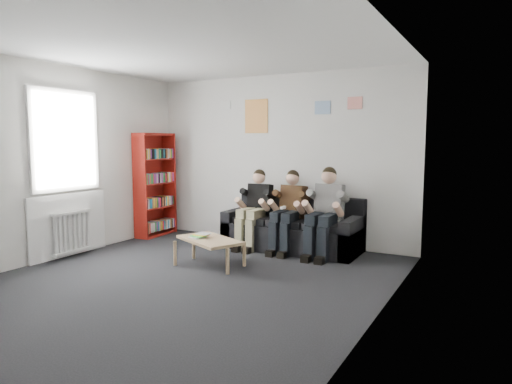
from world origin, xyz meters
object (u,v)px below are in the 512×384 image
sofa (293,231)px  person_right (325,213)px  bookshelf (155,185)px  person_middle (288,211)px  person_left (254,209)px  coffee_table (209,242)px

sofa → person_right: 0.70m
bookshelf → person_middle: (2.53, 0.00, -0.28)m
person_left → person_right: (1.14, -0.00, 0.03)m
bookshelf → coffee_table: bearing=-36.0°
coffee_table → person_left: person_left is taller
sofa → person_middle: (-0.00, -0.19, 0.32)m
person_left → person_middle: size_ratio=0.99×
person_middle → sofa: bearing=93.1°
sofa → person_right: person_right is taller
sofa → person_left: bearing=-161.7°
sofa → person_middle: size_ratio=1.69×
bookshelf → coffee_table: size_ratio=1.95×
person_left → person_right: size_ratio=0.95×
coffee_table → person_right: size_ratio=0.72×
bookshelf → person_middle: 2.55m
person_right → bookshelf: bearing=178.1°
coffee_table → person_right: 1.70m
person_left → person_middle: bearing=-5.3°
person_left → person_right: 1.14m
sofa → person_right: (0.57, -0.19, 0.35)m
coffee_table → person_middle: bearing=64.7°
bookshelf → person_middle: bearing=-4.2°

